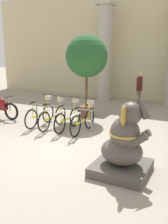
% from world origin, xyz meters
% --- Properties ---
extents(ground_plane, '(60.00, 60.00, 0.00)m').
position_xyz_m(ground_plane, '(0.00, 0.00, 0.00)').
color(ground_plane, gray).
extents(building_facade, '(20.00, 0.20, 6.00)m').
position_xyz_m(building_facade, '(0.00, 8.60, 3.00)').
color(building_facade, '#C6B78E').
rests_on(building_facade, ground_plane).
extents(column_left, '(0.93, 0.93, 5.16)m').
position_xyz_m(column_left, '(-1.83, 7.60, 2.62)').
color(column_left, '#ADA899').
rests_on(column_left, ground_plane).
extents(bike_rack, '(2.37, 0.05, 0.77)m').
position_xyz_m(bike_rack, '(-1.02, 1.95, 0.56)').
color(bike_rack, gray).
rests_on(bike_rack, ground_plane).
extents(bicycle_0, '(0.48, 1.71, 1.09)m').
position_xyz_m(bicycle_0, '(-1.91, 1.86, 0.42)').
color(bicycle_0, black).
rests_on(bicycle_0, ground_plane).
extents(bicycle_1, '(0.48, 1.71, 1.09)m').
position_xyz_m(bicycle_1, '(-1.32, 1.80, 0.42)').
color(bicycle_1, black).
rests_on(bicycle_1, ground_plane).
extents(bicycle_2, '(0.48, 1.71, 1.09)m').
position_xyz_m(bicycle_2, '(-0.73, 1.85, 0.42)').
color(bicycle_2, black).
rests_on(bicycle_2, ground_plane).
extents(bicycle_3, '(0.48, 1.71, 1.09)m').
position_xyz_m(bicycle_3, '(-0.14, 1.84, 0.42)').
color(bicycle_3, black).
rests_on(bicycle_3, ground_plane).
extents(elephant_statue, '(1.19, 1.19, 1.89)m').
position_xyz_m(elephant_statue, '(1.98, -0.34, 0.63)').
color(elephant_statue, '#4C4742').
rests_on(elephant_statue, ground_plane).
extents(person_pedestrian, '(0.23, 0.47, 1.75)m').
position_xyz_m(person_pedestrian, '(0.53, 6.23, 1.06)').
color(person_pedestrian, brown).
rests_on(person_pedestrian, ground_plane).
extents(potted_tree, '(1.67, 1.67, 3.29)m').
position_xyz_m(potted_tree, '(-0.99, 3.76, 2.38)').
color(potted_tree, brown).
rests_on(potted_tree, ground_plane).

